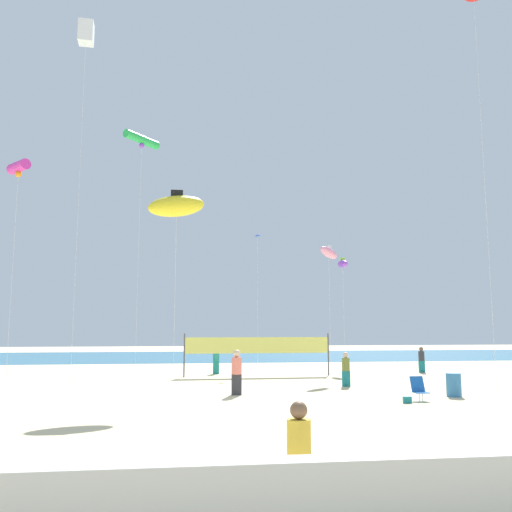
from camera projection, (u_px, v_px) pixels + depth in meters
ground_plane at (264, 409)px, 18.15m from camera, size 120.00×120.00×0.00m
ocean_band at (213, 356)px, 50.66m from camera, size 120.00×20.00×0.01m
boardwalk_ledge at (391, 498)px, 6.99m from camera, size 28.00×0.44×1.07m
mother_figure at (299, 452)px, 8.13m from camera, size 0.37×0.37×1.63m
toddler_figure at (324, 481)px, 8.03m from camera, size 0.20×0.20×0.86m
beachgoer_coral_shirt at (237, 371)px, 21.88m from camera, size 0.42×0.42×1.83m
beachgoer_olive_shirt at (346, 368)px, 24.97m from camera, size 0.36×0.36×1.59m
beachgoer_charcoal_shirt at (422, 359)px, 32.62m from camera, size 0.35×0.35×1.55m
beachgoer_teal_shirt at (216, 359)px, 31.62m from camera, size 0.38×0.38×1.64m
folding_beach_chair at (419, 388)px, 20.16m from camera, size 0.52×0.65×0.89m
trash_barrel at (454, 385)px, 21.32m from camera, size 0.59×0.59×0.92m
volleyball_net at (258, 347)px, 30.29m from camera, size 8.39×0.32×2.40m
beach_handbag at (407, 400)px, 19.42m from camera, size 0.30×0.15×0.24m
kite_yellow_inflatable at (177, 206)px, 22.56m from camera, size 2.83×1.90×8.56m
kite_blue_diamond at (258, 241)px, 35.26m from camera, size 0.54×0.54×8.92m
kite_pink_inflatable at (329, 253)px, 30.85m from camera, size 1.57×1.43×7.50m
kite_white_box at (86, 33)px, 29.97m from camera, size 0.85×0.85×19.86m
kite_magenta_tube at (19, 168)px, 24.92m from camera, size 1.32×1.38×10.47m
kite_violet_inflatable at (343, 264)px, 35.96m from camera, size 0.54×1.56×7.41m
kite_green_tube at (142, 140)px, 30.50m from camera, size 1.97×2.21×13.67m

